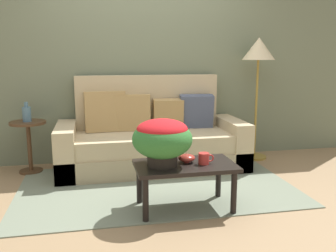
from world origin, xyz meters
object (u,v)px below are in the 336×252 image
at_px(floor_lamp, 258,57).
at_px(table_vase, 27,114).
at_px(coffee_mug, 204,158).
at_px(coffee_table, 185,171).
at_px(snack_bowl, 187,158).
at_px(side_table, 29,137).
at_px(potted_plant, 162,138).
at_px(couch, 151,140).

height_order(floor_lamp, table_vase, floor_lamp).
height_order(floor_lamp, coffee_mug, floor_lamp).
xyz_separation_m(coffee_table, snack_bowl, (0.02, 0.04, 0.10)).
height_order(side_table, potted_plant, potted_plant).
xyz_separation_m(couch, side_table, (-1.41, 0.08, 0.08)).
distance_m(coffee_mug, snack_bowl, 0.16).
bearing_deg(coffee_table, coffee_mug, -12.62).
bearing_deg(floor_lamp, potted_plant, -137.04).
xyz_separation_m(coffee_table, floor_lamp, (1.30, 1.40, 0.97)).
height_order(couch, table_vase, couch).
bearing_deg(table_vase, coffee_mug, -39.96).
bearing_deg(side_table, couch, -3.44).
xyz_separation_m(couch, potted_plant, (-0.11, -1.29, 0.32)).
distance_m(couch, snack_bowl, 1.25).
height_order(potted_plant, coffee_mug, potted_plant).
distance_m(side_table, coffee_mug, 2.17).
bearing_deg(coffee_table, couch, 94.04).
distance_m(side_table, table_vase, 0.28).
relative_size(floor_lamp, snack_bowl, 10.44).
xyz_separation_m(couch, table_vase, (-1.41, 0.07, 0.35)).
height_order(coffee_mug, snack_bowl, coffee_mug).
xyz_separation_m(side_table, floor_lamp, (2.80, 0.03, 0.90)).
bearing_deg(table_vase, couch, -2.84).
bearing_deg(coffee_mug, couch, 100.75).
xyz_separation_m(couch, coffee_table, (0.09, -1.28, 0.02)).
xyz_separation_m(floor_lamp, table_vase, (-2.80, -0.04, -0.63)).
bearing_deg(table_vase, side_table, 86.40).
relative_size(snack_bowl, table_vase, 0.67).
bearing_deg(couch, coffee_table, -85.96).
bearing_deg(snack_bowl, couch, 95.27).
bearing_deg(coffee_table, potted_plant, -178.29).
bearing_deg(coffee_mug, floor_lamp, 51.40).
xyz_separation_m(coffee_table, side_table, (-1.50, 1.37, 0.06)).
bearing_deg(coffee_table, floor_lamp, 46.99).
bearing_deg(side_table, coffee_mug, -40.28).
distance_m(coffee_table, coffee_mug, 0.20).
bearing_deg(snack_bowl, coffee_table, -119.41).
height_order(floor_lamp, snack_bowl, floor_lamp).
bearing_deg(floor_lamp, couch, -175.37).
height_order(couch, snack_bowl, couch).
xyz_separation_m(floor_lamp, potted_plant, (-1.51, -1.40, -0.66)).
relative_size(potted_plant, snack_bowl, 3.43).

